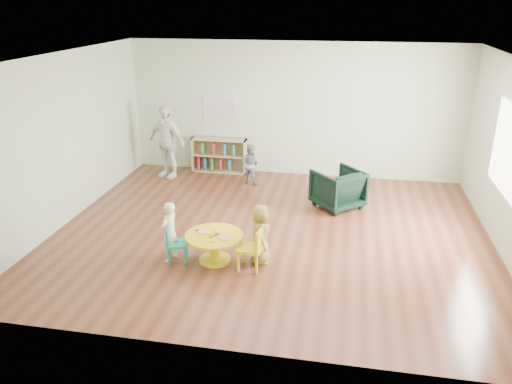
% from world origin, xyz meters
% --- Properties ---
extents(room, '(7.10, 7.00, 2.80)m').
position_xyz_m(room, '(0.01, 0.00, 1.89)').
color(room, '#55291A').
rests_on(room, ground).
extents(activity_table, '(0.84, 0.84, 0.46)m').
position_xyz_m(activity_table, '(-0.66, -1.09, 0.29)').
color(activity_table, gold).
rests_on(activity_table, ground).
extents(kid_chair_left, '(0.36, 0.36, 0.56)m').
position_xyz_m(kid_chair_left, '(-1.23, -1.19, 0.30)').
color(kid_chair_left, '#1A9075').
rests_on(kid_chair_left, ground).
extents(kid_chair_right, '(0.37, 0.37, 0.62)m').
position_xyz_m(kid_chair_right, '(-0.07, -1.20, 0.34)').
color(kid_chair_right, gold).
rests_on(kid_chair_right, ground).
extents(bookshelf, '(1.20, 0.30, 0.75)m').
position_xyz_m(bookshelf, '(-1.61, 2.86, 0.37)').
color(bookshelf, tan).
rests_on(bookshelf, ground).
extents(alphabet_poster, '(0.74, 0.01, 0.54)m').
position_xyz_m(alphabet_poster, '(-1.60, 2.98, 1.35)').
color(alphabet_poster, silver).
rests_on(alphabet_poster, ground).
extents(armchair, '(1.10, 1.10, 0.72)m').
position_xyz_m(armchair, '(1.03, 1.28, 0.36)').
color(armchair, black).
rests_on(armchair, ground).
extents(child_left, '(0.31, 0.38, 0.91)m').
position_xyz_m(child_left, '(-1.30, -1.18, 0.46)').
color(child_left, silver).
rests_on(child_left, ground).
extents(child_right, '(0.39, 0.50, 0.90)m').
position_xyz_m(child_right, '(-0.00, -1.00, 0.45)').
color(child_right, yellow).
rests_on(child_right, ground).
extents(toddler, '(0.48, 0.42, 0.84)m').
position_xyz_m(toddler, '(-0.79, 2.22, 0.42)').
color(toddler, '#18223C').
rests_on(toddler, ground).
extents(adult_caretaker, '(0.98, 0.67, 1.55)m').
position_xyz_m(adult_caretaker, '(-2.60, 2.30, 0.77)').
color(adult_caretaker, white).
rests_on(adult_caretaker, ground).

